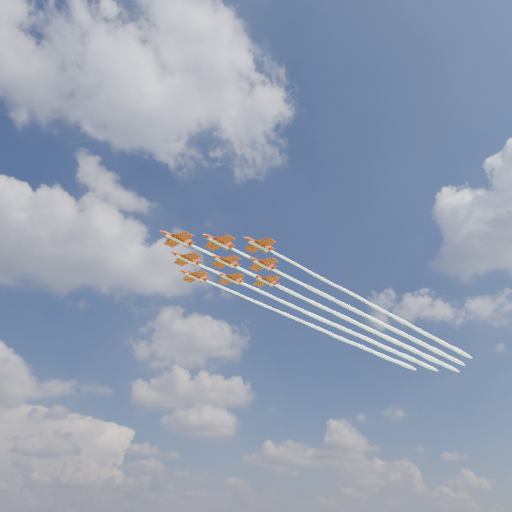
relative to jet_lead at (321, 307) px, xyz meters
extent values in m
cylinder|color=#AC2109|center=(-58.87, -34.82, 0.00)|extent=(7.89, 5.32, 1.17)
cone|color=#AC2109|center=(-63.43, -37.52, 0.00)|extent=(2.42, 2.08, 1.17)
cone|color=#AC2109|center=(-54.58, -32.29, 0.00)|extent=(1.91, 1.72, 1.06)
ellipsoid|color=black|center=(-60.70, -35.90, 0.48)|extent=(2.39, 1.95, 0.76)
cube|color=#AC2109|center=(-58.42, -34.55, -0.05)|extent=(7.89, 10.12, 0.15)
cube|color=#AC2109|center=(-55.22, -32.67, 0.00)|extent=(3.22, 4.04, 0.13)
cube|color=#AC2109|center=(-55.04, -32.56, 0.95)|extent=(1.54, 0.99, 1.91)
cube|color=silver|center=(-58.87, -34.82, -0.53)|extent=(7.33, 4.87, 0.13)
cylinder|color=#AC2109|center=(-47.04, -36.39, 0.00)|extent=(7.89, 5.32, 1.17)
cone|color=#AC2109|center=(-51.61, -39.09, 0.00)|extent=(2.42, 2.08, 1.17)
cone|color=#AC2109|center=(-42.76, -33.85, 0.00)|extent=(1.91, 1.72, 1.06)
ellipsoid|color=black|center=(-48.87, -37.47, 0.48)|extent=(2.39, 1.95, 0.76)
cube|color=#AC2109|center=(-46.59, -36.12, -0.05)|extent=(7.89, 10.12, 0.15)
cube|color=#AC2109|center=(-43.39, -34.23, 0.00)|extent=(3.22, 4.04, 0.13)
cube|color=#AC2109|center=(-43.21, -34.12, 0.95)|extent=(1.54, 0.99, 1.91)
cube|color=silver|center=(-47.04, -36.39, -0.53)|extent=(7.33, 4.87, 0.13)
cylinder|color=#AC2109|center=(-54.55, -23.70, 0.00)|extent=(7.89, 5.32, 1.17)
cone|color=#AC2109|center=(-59.11, -26.40, 0.00)|extent=(2.42, 2.08, 1.17)
cone|color=#AC2109|center=(-50.26, -21.17, 0.00)|extent=(1.91, 1.72, 1.06)
ellipsoid|color=black|center=(-56.37, -24.78, 0.48)|extent=(2.39, 1.95, 0.76)
cube|color=#AC2109|center=(-54.09, -23.44, -0.05)|extent=(7.89, 10.12, 0.15)
cube|color=#AC2109|center=(-50.90, -21.55, 0.00)|extent=(3.22, 4.04, 0.13)
cube|color=#AC2109|center=(-50.72, -21.44, 0.95)|extent=(1.54, 0.99, 1.91)
cube|color=silver|center=(-54.55, -23.70, -0.53)|extent=(7.33, 4.87, 0.13)
cylinder|color=#AC2109|center=(-35.22, -37.96, 0.00)|extent=(7.89, 5.32, 1.17)
cone|color=#AC2109|center=(-39.78, -40.65, 0.00)|extent=(2.42, 2.08, 1.17)
cone|color=#AC2109|center=(-30.93, -35.42, 0.00)|extent=(1.91, 1.72, 1.06)
ellipsoid|color=black|center=(-37.04, -39.03, 0.48)|extent=(2.39, 1.95, 0.76)
cube|color=#AC2109|center=(-34.76, -37.69, -0.05)|extent=(7.89, 10.12, 0.15)
cube|color=#AC2109|center=(-31.57, -35.80, 0.00)|extent=(3.22, 4.04, 0.13)
cube|color=#AC2109|center=(-31.38, -35.69, 0.95)|extent=(1.54, 0.99, 1.91)
cube|color=silver|center=(-35.22, -37.96, -0.53)|extent=(7.33, 4.87, 0.13)
cylinder|color=#AC2109|center=(-42.72, -25.27, 0.00)|extent=(7.89, 5.32, 1.17)
cone|color=#AC2109|center=(-47.28, -27.97, 0.00)|extent=(2.42, 2.08, 1.17)
cone|color=#AC2109|center=(-38.43, -22.73, 0.00)|extent=(1.91, 1.72, 1.06)
ellipsoid|color=black|center=(-44.54, -26.35, 0.48)|extent=(2.39, 1.95, 0.76)
cube|color=#AC2109|center=(-42.26, -25.00, -0.05)|extent=(7.89, 10.12, 0.15)
cube|color=#AC2109|center=(-39.07, -23.11, 0.00)|extent=(3.22, 4.04, 0.13)
cube|color=#AC2109|center=(-38.89, -23.00, 0.95)|extent=(1.54, 0.99, 1.91)
cube|color=silver|center=(-42.72, -25.27, -0.53)|extent=(7.33, 4.87, 0.13)
cylinder|color=#AC2109|center=(-50.22, -12.59, 0.00)|extent=(7.89, 5.32, 1.17)
cone|color=#AC2109|center=(-54.79, -15.28, 0.00)|extent=(2.42, 2.08, 1.17)
cone|color=#AC2109|center=(-45.94, -10.05, 0.00)|extent=(1.91, 1.72, 1.06)
ellipsoid|color=black|center=(-52.05, -13.66, 0.48)|extent=(2.39, 1.95, 0.76)
cube|color=#AC2109|center=(-49.77, -12.32, -0.05)|extent=(7.89, 10.12, 0.15)
cube|color=#AC2109|center=(-46.57, -10.43, 0.00)|extent=(3.22, 4.04, 0.13)
cube|color=#AC2109|center=(-46.39, -10.32, 0.95)|extent=(1.54, 0.99, 1.91)
cube|color=silver|center=(-50.22, -12.59, -0.53)|extent=(7.33, 4.87, 0.13)
cylinder|color=#AC2109|center=(-30.89, -26.84, 0.00)|extent=(7.89, 5.32, 1.17)
cone|color=#AC2109|center=(-35.45, -29.53, 0.00)|extent=(2.42, 2.08, 1.17)
cone|color=#AC2109|center=(-26.60, -24.30, 0.00)|extent=(1.91, 1.72, 1.06)
ellipsoid|color=black|center=(-32.72, -27.92, 0.48)|extent=(2.39, 1.95, 0.76)
cube|color=#AC2109|center=(-30.44, -26.57, -0.05)|extent=(7.89, 10.12, 0.15)
cube|color=#AC2109|center=(-27.24, -24.68, 0.00)|extent=(3.22, 4.04, 0.13)
cube|color=#AC2109|center=(-27.06, -24.57, 0.95)|extent=(1.54, 0.99, 1.91)
cube|color=silver|center=(-30.89, -26.84, -0.53)|extent=(7.33, 4.87, 0.13)
cylinder|color=#AC2109|center=(-38.40, -14.15, 0.00)|extent=(7.89, 5.32, 1.17)
cone|color=#AC2109|center=(-42.96, -16.85, 0.00)|extent=(2.42, 2.08, 1.17)
cone|color=#AC2109|center=(-34.11, -11.61, 0.00)|extent=(1.91, 1.72, 1.06)
ellipsoid|color=black|center=(-40.22, -15.23, 0.48)|extent=(2.39, 1.95, 0.76)
cube|color=#AC2109|center=(-37.94, -13.88, -0.05)|extent=(7.89, 10.12, 0.15)
cube|color=#AC2109|center=(-34.75, -11.99, 0.00)|extent=(3.22, 4.04, 0.13)
cube|color=#AC2109|center=(-34.56, -11.88, 0.95)|extent=(1.54, 0.99, 1.91)
cube|color=silver|center=(-38.40, -14.15, -0.53)|extent=(7.33, 4.87, 0.13)
cylinder|color=#AC2109|center=(-26.57, -15.72, 0.00)|extent=(7.89, 5.32, 1.17)
cone|color=#AC2109|center=(-31.13, -18.41, 0.00)|extent=(2.42, 2.08, 1.17)
cone|color=#AC2109|center=(-22.28, -13.18, 0.00)|extent=(1.91, 1.72, 1.06)
ellipsoid|color=black|center=(-28.39, -16.80, 0.48)|extent=(2.39, 1.95, 0.76)
cube|color=#AC2109|center=(-26.11, -15.45, -0.05)|extent=(7.89, 10.12, 0.15)
cube|color=#AC2109|center=(-22.92, -13.56, 0.00)|extent=(3.22, 4.04, 0.13)
cube|color=#AC2109|center=(-22.74, -13.45, 0.95)|extent=(1.54, 0.99, 1.91)
cube|color=silver|center=(-26.57, -15.72, -0.53)|extent=(7.33, 4.87, 0.13)
camera|label=1|loc=(-70.29, -159.52, -74.09)|focal=35.00mm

